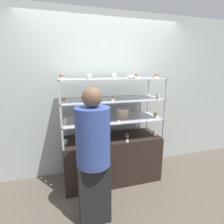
# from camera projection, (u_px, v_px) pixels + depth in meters

# --- Properties ---
(ground_plane) EXTENTS (20.00, 20.00, 0.00)m
(ground_plane) POSITION_uv_depth(u_px,v_px,m) (112.00, 178.00, 2.82)
(ground_plane) COLOR brown
(back_wall) EXTENTS (8.00, 0.05, 2.60)m
(back_wall) POSITION_uv_depth(u_px,v_px,m) (105.00, 95.00, 2.90)
(back_wall) COLOR #A8B2AD
(back_wall) RESTS_ON ground_plane
(display_base) EXTENTS (1.46, 0.54, 0.71)m
(display_base) POSITION_uv_depth(u_px,v_px,m) (112.00, 158.00, 2.74)
(display_base) COLOR black
(display_base) RESTS_ON ground_plane
(display_riser_lower) EXTENTS (1.46, 0.54, 0.29)m
(display_riser_lower) POSITION_uv_depth(u_px,v_px,m) (112.00, 120.00, 2.59)
(display_riser_lower) COLOR #B7B7BC
(display_riser_lower) RESTS_ON display_base
(display_riser_middle) EXTENTS (1.46, 0.54, 0.29)m
(display_riser_middle) POSITION_uv_depth(u_px,v_px,m) (112.00, 100.00, 2.52)
(display_riser_middle) COLOR #B7B7BC
(display_riser_middle) RESTS_ON display_riser_lower
(display_riser_upper) EXTENTS (1.46, 0.54, 0.29)m
(display_riser_upper) POSITION_uv_depth(u_px,v_px,m) (112.00, 80.00, 2.45)
(display_riser_upper) COLOR #B7B7BC
(display_riser_upper) RESTS_ON display_riser_middle
(layer_cake_centerpiece) EXTENTS (0.20, 0.20, 0.13)m
(layer_cake_centerpiece) POSITION_uv_depth(u_px,v_px,m) (122.00, 113.00, 2.65)
(layer_cake_centerpiece) COLOR #DBBC84
(layer_cake_centerpiece) RESTS_ON display_riser_lower
(sheet_cake_frosted) EXTENTS (0.22, 0.13, 0.07)m
(sheet_cake_frosted) POSITION_uv_depth(u_px,v_px,m) (88.00, 139.00, 2.49)
(sheet_cake_frosted) COLOR #C66660
(sheet_cake_frosted) RESTS_ON display_base
(cupcake_0) EXTENTS (0.05, 0.05, 0.07)m
(cupcake_0) POSITION_uv_depth(u_px,v_px,m) (66.00, 142.00, 2.41)
(cupcake_0) COLOR beige
(cupcake_0) RESTS_ON display_base
(cupcake_1) EXTENTS (0.05, 0.05, 0.07)m
(cupcake_1) POSITION_uv_depth(u_px,v_px,m) (127.00, 135.00, 2.65)
(cupcake_1) COLOR beige
(cupcake_1) RESTS_ON display_base
(cupcake_2) EXTENTS (0.05, 0.05, 0.07)m
(cupcake_2) POSITION_uv_depth(u_px,v_px,m) (154.00, 133.00, 2.73)
(cupcake_2) COLOR beige
(cupcake_2) RESTS_ON display_base
(price_tag_0) EXTENTS (0.04, 0.00, 0.04)m
(price_tag_0) POSITION_uv_depth(u_px,v_px,m) (127.00, 141.00, 2.46)
(price_tag_0) COLOR white
(price_tag_0) RESTS_ON display_base
(cupcake_3) EXTENTS (0.06, 0.06, 0.07)m
(cupcake_3) POSITION_uv_depth(u_px,v_px,m) (66.00, 121.00, 2.33)
(cupcake_3) COLOR white
(cupcake_3) RESTS_ON display_riser_lower
(cupcake_4) EXTENTS (0.06, 0.06, 0.07)m
(cupcake_4) POSITION_uv_depth(u_px,v_px,m) (99.00, 120.00, 2.41)
(cupcake_4) COLOR beige
(cupcake_4) RESTS_ON display_riser_lower
(cupcake_5) EXTENTS (0.06, 0.06, 0.07)m
(cupcake_5) POSITION_uv_depth(u_px,v_px,m) (155.00, 115.00, 2.68)
(cupcake_5) COLOR #CCB28C
(cupcake_5) RESTS_ON display_riser_lower
(price_tag_1) EXTENTS (0.04, 0.00, 0.04)m
(price_tag_1) POSITION_uv_depth(u_px,v_px,m) (119.00, 122.00, 2.36)
(price_tag_1) COLOR white
(price_tag_1) RESTS_ON display_riser_lower
(cupcake_6) EXTENTS (0.05, 0.05, 0.07)m
(cupcake_6) POSITION_uv_depth(u_px,v_px,m) (64.00, 100.00, 2.22)
(cupcake_6) COLOR #CCB28C
(cupcake_6) RESTS_ON display_riser_middle
(cupcake_7) EXTENTS (0.05, 0.05, 0.07)m
(cupcake_7) POSITION_uv_depth(u_px,v_px,m) (114.00, 98.00, 2.41)
(cupcake_7) COLOR #CCB28C
(cupcake_7) RESTS_ON display_riser_middle
(cupcake_8) EXTENTS (0.05, 0.05, 0.07)m
(cupcake_8) POSITION_uv_depth(u_px,v_px,m) (158.00, 96.00, 2.58)
(cupcake_8) COLOR #CCB28C
(cupcake_8) RESTS_ON display_riser_middle
(price_tag_2) EXTENTS (0.04, 0.00, 0.04)m
(price_tag_2) POSITION_uv_depth(u_px,v_px,m) (113.00, 101.00, 2.27)
(price_tag_2) COLOR white
(price_tag_2) RESTS_ON display_riser_middle
(cupcake_9) EXTENTS (0.06, 0.06, 0.08)m
(cupcake_9) POSITION_uv_depth(u_px,v_px,m) (62.00, 76.00, 2.18)
(cupcake_9) COLOR beige
(cupcake_9) RESTS_ON display_riser_upper
(cupcake_10) EXTENTS (0.06, 0.06, 0.08)m
(cupcake_10) POSITION_uv_depth(u_px,v_px,m) (89.00, 76.00, 2.23)
(cupcake_10) COLOR #CCB28C
(cupcake_10) RESTS_ON display_riser_upper
(cupcake_11) EXTENTS (0.06, 0.06, 0.08)m
(cupcake_11) POSITION_uv_depth(u_px,v_px,m) (114.00, 76.00, 2.37)
(cupcake_11) COLOR beige
(cupcake_11) RESTS_ON display_riser_upper
(cupcake_12) EXTENTS (0.06, 0.06, 0.08)m
(cupcake_12) POSITION_uv_depth(u_px,v_px,m) (137.00, 76.00, 2.42)
(cupcake_12) COLOR white
(cupcake_12) RESTS_ON display_riser_upper
(cupcake_13) EXTENTS (0.06, 0.06, 0.08)m
(cupcake_13) POSITION_uv_depth(u_px,v_px,m) (157.00, 76.00, 2.58)
(cupcake_13) COLOR beige
(cupcake_13) RESTS_ON display_riser_upper
(price_tag_3) EXTENTS (0.04, 0.00, 0.04)m
(price_tag_3) POSITION_uv_depth(u_px,v_px,m) (139.00, 77.00, 2.30)
(price_tag_3) COLOR white
(price_tag_3) RESTS_ON display_riser_upper
(donut_glazed) EXTENTS (0.14, 0.14, 0.04)m
(donut_glazed) POSITION_uv_depth(u_px,v_px,m) (132.00, 77.00, 2.52)
(donut_glazed) COLOR #EFE5CC
(donut_glazed) RESTS_ON display_riser_upper
(customer_figure) EXTENTS (0.36, 0.36, 1.55)m
(customer_figure) POSITION_uv_depth(u_px,v_px,m) (93.00, 155.00, 1.86)
(customer_figure) COLOR black
(customer_figure) RESTS_ON ground_plane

